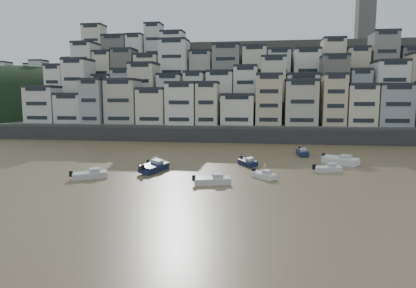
% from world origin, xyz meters
% --- Properties ---
extents(ground, '(400.00, 400.00, 0.00)m').
position_xyz_m(ground, '(0.00, 0.00, 0.00)').
color(ground, olive).
rests_on(ground, ground).
extents(sea_strip, '(340.00, 340.00, 0.00)m').
position_xyz_m(sea_strip, '(-110.00, 145.00, 0.01)').
color(sea_strip, '#4A5E6B').
rests_on(sea_strip, ground).
extents(harbor_wall, '(140.00, 3.00, 3.50)m').
position_xyz_m(harbor_wall, '(10.00, 65.00, 1.75)').
color(harbor_wall, '#38383A').
rests_on(harbor_wall, ground).
extents(hillside, '(141.04, 66.00, 50.00)m').
position_xyz_m(hillside, '(14.73, 104.84, 13.01)').
color(hillside, '#4C4C47').
rests_on(hillside, ground).
extents(headland, '(216.00, 135.00, 53.33)m').
position_xyz_m(headland, '(-95.00, 135.00, 0.02)').
color(headland, black).
rests_on(headland, ground).
extents(boat_c, '(3.86, 6.93, 1.80)m').
position_xyz_m(boat_c, '(1.73, 26.19, 0.90)').
color(boat_c, '#141C41').
rests_on(boat_c, ground).
extents(boat_e, '(3.98, 5.23, 1.39)m').
position_xyz_m(boat_e, '(15.80, 33.42, 0.69)').
color(boat_e, '#13173C').
rests_on(boat_e, ground).
extents(boat_b, '(4.12, 4.14, 1.20)m').
position_xyz_m(boat_b, '(18.47, 23.96, 0.60)').
color(boat_b, white).
rests_on(boat_b, ground).
extents(boat_f, '(2.28, 4.46, 1.16)m').
position_xyz_m(boat_f, '(-0.05, 31.97, 0.58)').
color(boat_f, silver).
rests_on(boat_f, ground).
extents(boat_d, '(4.95, 2.84, 1.28)m').
position_xyz_m(boat_d, '(28.25, 30.00, 0.64)').
color(boat_d, silver).
rests_on(boat_d, ground).
extents(boat_a, '(5.52, 3.12, 1.43)m').
position_xyz_m(boat_a, '(11.74, 19.23, 0.72)').
color(boat_a, silver).
rests_on(boat_a, ground).
extents(boat_g, '(6.61, 5.89, 1.83)m').
position_xyz_m(boat_g, '(31.48, 36.88, 0.91)').
color(boat_g, white).
rests_on(boat_g, ground).
extents(boat_j, '(5.28, 4.42, 1.43)m').
position_xyz_m(boat_j, '(-6.00, 20.19, 0.72)').
color(boat_j, silver).
rests_on(boat_j, ground).
extents(boat_i, '(2.32, 5.73, 1.53)m').
position_xyz_m(boat_i, '(26.03, 45.87, 0.76)').
color(boat_i, '#151E43').
rests_on(boat_i, ground).
extents(person_pink, '(0.44, 0.44, 1.74)m').
position_xyz_m(person_pink, '(18.58, 26.28, 0.87)').
color(person_pink, tan).
rests_on(person_pink, ground).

